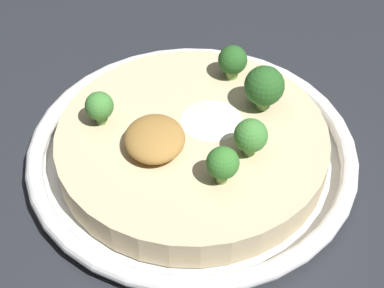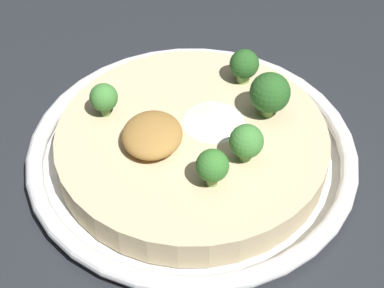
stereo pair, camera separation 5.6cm
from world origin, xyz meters
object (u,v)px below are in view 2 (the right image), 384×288
(risotto_bowl, at_px, (192,148))
(broccoli_front_left, at_px, (246,142))
(broccoli_front_right, at_px, (244,65))
(broccoli_left, at_px, (212,166))
(broccoli_back_right, at_px, (104,98))
(broccoli_front, at_px, (270,93))

(risotto_bowl, distance_m, broccoli_front_left, 0.07)
(broccoli_front_right, relative_size, broccoli_left, 0.99)
(risotto_bowl, bearing_deg, broccoli_back_right, 77.75)
(risotto_bowl, height_order, broccoli_front, broccoli_front)
(broccoli_front_left, distance_m, broccoli_front_right, 0.11)
(broccoli_front, bearing_deg, broccoli_front_left, 161.78)
(risotto_bowl, relative_size, broccoli_front_left, 8.47)
(risotto_bowl, xyz_separation_m, broccoli_front, (0.03, -0.07, 0.05))
(broccoli_left, bearing_deg, broccoli_back_right, 53.60)
(risotto_bowl, distance_m, broccoli_back_right, 0.10)
(broccoli_left, bearing_deg, broccoli_front, -27.20)
(broccoli_front_right, bearing_deg, broccoli_back_right, 115.57)
(risotto_bowl, height_order, broccoli_back_right, broccoli_back_right)
(risotto_bowl, bearing_deg, broccoli_front_right, -29.29)
(risotto_bowl, height_order, broccoli_left, broccoli_left)
(risotto_bowl, relative_size, broccoli_left, 8.63)
(broccoli_front_right, xyz_separation_m, broccoli_back_right, (-0.06, 0.13, -0.00))
(broccoli_front_left, relative_size, broccoli_back_right, 1.08)
(broccoli_front_right, height_order, broccoli_front, broccoli_front)
(broccoli_back_right, bearing_deg, broccoli_left, -126.40)
(broccoli_front_left, bearing_deg, broccoli_front_right, 2.42)
(broccoli_front_left, bearing_deg, broccoli_back_right, 70.54)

